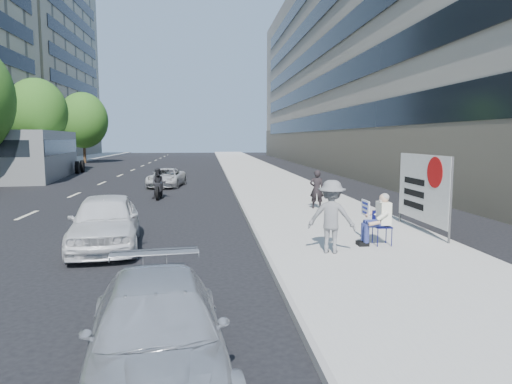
{
  "coord_description": "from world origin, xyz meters",
  "views": [
    {
      "loc": [
        0.12,
        -9.28,
        2.81
      ],
      "look_at": [
        1.3,
        1.95,
        1.48
      ],
      "focal_mm": 32.0,
      "sensor_mm": 36.0,
      "label": 1
    }
  ],
  "objects": [
    {
      "name": "white_sedan_near",
      "position": [
        -2.52,
        2.58,
        0.7
      ],
      "size": [
        2.15,
        4.26,
        1.39
      ],
      "primitive_type": "imported",
      "rotation": [
        0.0,
        0.0,
        0.13
      ],
      "color": "silver",
      "rests_on": "ground"
    },
    {
      "name": "white_sedan_far",
      "position": [
        -2.29,
        17.47,
        0.53
      ],
      "size": [
        2.24,
        4.0,
        1.06
      ],
      "primitive_type": "imported",
      "rotation": [
        0.0,
        0.0,
        -0.13
      ],
      "color": "silver",
      "rests_on": "ground"
    },
    {
      "name": "tree_far_e",
      "position": [
        -13.7,
        44.0,
        4.78
      ],
      "size": [
        5.4,
        5.4,
        7.89
      ],
      "color": "#382616",
      "rests_on": "ground"
    },
    {
      "name": "ground",
      "position": [
        0.0,
        0.0,
        0.0
      ],
      "size": [
        160.0,
        160.0,
        0.0
      ],
      "primitive_type": "plane",
      "color": "black",
      "rests_on": "ground"
    },
    {
      "name": "seated_protester",
      "position": [
        4.32,
        1.55,
        0.87
      ],
      "size": [
        0.83,
        1.11,
        1.31
      ],
      "color": "#131553",
      "rests_on": "near_sidewalk"
    },
    {
      "name": "pedestrian_woman",
      "position": [
        4.21,
        7.54,
        0.88
      ],
      "size": [
        0.6,
        0.47,
        1.47
      ],
      "primitive_type": "imported",
      "rotation": [
        0.0,
        0.0,
        2.9
      ],
      "color": "black",
      "rests_on": "near_sidewalk"
    },
    {
      "name": "near_sidewalk",
      "position": [
        4.0,
        20.0,
        0.07
      ],
      "size": [
        5.0,
        120.0,
        0.15
      ],
      "primitive_type": "cube",
      "color": "#A5A19A",
      "rests_on": "ground"
    },
    {
      "name": "near_building",
      "position": [
        17.0,
        32.0,
        10.0
      ],
      "size": [
        14.0,
        70.0,
        20.0
      ],
      "primitive_type": "cube",
      "color": "gray",
      "rests_on": "ground"
    },
    {
      "name": "tree_far_d",
      "position": [
        -13.7,
        30.0,
        4.89
      ],
      "size": [
        4.8,
        4.8,
        7.65
      ],
      "color": "#382616",
      "rests_on": "ground"
    },
    {
      "name": "parked_sedan",
      "position": [
        -0.5,
        -4.1,
        0.57
      ],
      "size": [
        2.05,
        4.09,
        1.14
      ],
      "primitive_type": "imported",
      "rotation": [
        0.0,
        0.0,
        0.12
      ],
      "color": "#AEB1B6",
      "rests_on": "ground"
    },
    {
      "name": "protest_banner",
      "position": [
        6.18,
        3.0,
        1.4
      ],
      "size": [
        0.08,
        3.06,
        2.2
      ],
      "color": "#4C4C4C",
      "rests_on": "near_sidewalk"
    },
    {
      "name": "jogger",
      "position": [
        2.96,
        0.91,
        1.0
      ],
      "size": [
        1.25,
        0.99,
        1.7
      ],
      "primitive_type": "imported",
      "rotation": [
        0.0,
        0.0,
        2.77
      ],
      "color": "slate",
      "rests_on": "near_sidewalk"
    },
    {
      "name": "bus",
      "position": [
        -11.43,
        24.56,
        1.64
      ],
      "size": [
        3.96,
        12.3,
        3.3
      ],
      "rotation": [
        0.0,
        0.0,
        0.12
      ],
      "color": "slate",
      "rests_on": "ground"
    },
    {
      "name": "motorcycle",
      "position": [
        -2.17,
        12.22,
        0.64
      ],
      "size": [
        0.7,
        2.04,
        1.42
      ],
      "rotation": [
        0.0,
        0.0,
        -0.02
      ],
      "color": "black",
      "rests_on": "ground"
    }
  ]
}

